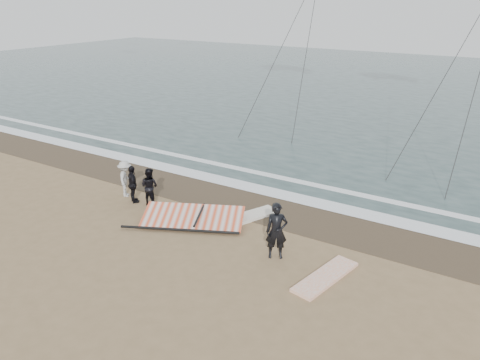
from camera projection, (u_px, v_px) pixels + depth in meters
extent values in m
plane|color=#8C704C|center=(197.00, 259.00, 14.74)|extent=(120.00, 120.00, 0.00)
cube|color=#233838|center=(424.00, 90.00, 40.77)|extent=(120.00, 54.00, 0.02)
cube|color=#4C3D2B|center=(266.00, 207.00, 18.28)|extent=(120.00, 2.80, 0.01)
cube|color=white|center=(283.00, 195.00, 19.38)|extent=(120.00, 0.90, 0.01)
cube|color=white|center=(300.00, 182.00, 20.72)|extent=(120.00, 0.45, 0.01)
imported|color=black|center=(277.00, 231.00, 14.49)|extent=(0.80, 0.72, 1.85)
cube|color=white|center=(325.00, 277.00, 13.70)|extent=(1.19, 2.61, 0.10)
cube|color=silver|center=(245.00, 218.00, 17.33)|extent=(1.73, 2.70, 0.11)
imported|color=black|center=(150.00, 186.00, 18.29)|extent=(0.80, 0.66, 1.52)
imported|color=black|center=(133.00, 184.00, 18.47)|extent=(0.96, 0.81, 1.53)
imported|color=#B2B2AD|center=(125.00, 179.00, 19.06)|extent=(1.04, 1.13, 1.52)
cube|color=black|center=(199.00, 215.00, 17.52)|extent=(2.51, 1.60, 0.10)
cube|color=#E04A25|center=(193.00, 216.00, 16.85)|extent=(3.90, 2.82, 0.39)
cylinder|color=black|center=(179.00, 230.00, 16.31)|extent=(3.87, 1.87, 0.10)
cylinder|color=black|center=(199.00, 215.00, 16.65)|extent=(0.84, 1.69, 0.08)
cylinder|color=#262626|center=(455.00, 58.00, 23.54)|extent=(0.04, 0.04, 16.02)
cylinder|color=#262626|center=(282.00, 45.00, 29.42)|extent=(0.04, 0.04, 14.06)
cylinder|color=#262626|center=(307.00, 46.00, 28.89)|extent=(0.04, 0.04, 13.97)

